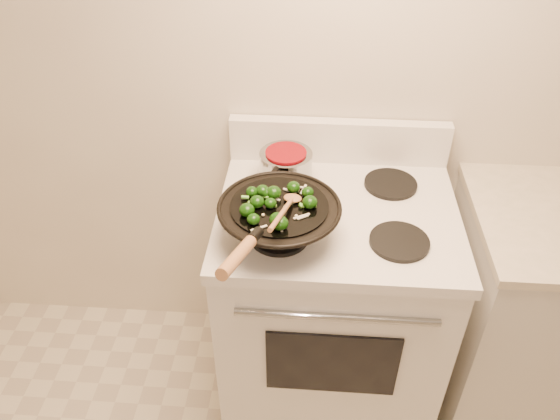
{
  "coord_description": "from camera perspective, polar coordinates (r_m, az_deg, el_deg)",
  "views": [
    {
      "loc": [
        -0.2,
        -0.23,
        2.0
      ],
      "look_at": [
        -0.29,
        1.03,
        1.02
      ],
      "focal_mm": 35.0,
      "sensor_mm": 36.0,
      "label": 1
    }
  ],
  "objects": [
    {
      "name": "wok",
      "position": [
        1.61,
        -0.12,
        -0.96
      ],
      "size": [
        0.36,
        0.6,
        0.24
      ],
      "color": "black",
      "rests_on": "stove"
    },
    {
      "name": "counter_unit",
      "position": [
        2.3,
        26.99,
        -9.64
      ],
      "size": [
        0.79,
        0.62,
        0.91
      ],
      "color": "silver",
      "rests_on": "ground"
    },
    {
      "name": "saucepan",
      "position": [
        1.86,
        0.6,
        4.67
      ],
      "size": [
        0.18,
        0.28,
        0.11
      ],
      "color": "gray",
      "rests_on": "stove"
    },
    {
      "name": "stove",
      "position": [
        2.08,
        5.28,
        -9.76
      ],
      "size": [
        0.78,
        0.67,
        1.08
      ],
      "color": "white",
      "rests_on": "ground"
    },
    {
      "name": "wooden_spoon",
      "position": [
        1.53,
        0.7,
        0.36
      ],
      "size": [
        0.09,
        0.25,
        0.07
      ],
      "color": "#9A643C",
      "rests_on": "wok"
    },
    {
      "name": "stirfry",
      "position": [
        1.56,
        -0.62,
        0.72
      ],
      "size": [
        0.22,
        0.23,
        0.04
      ],
      "color": "black",
      "rests_on": "wok"
    }
  ]
}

